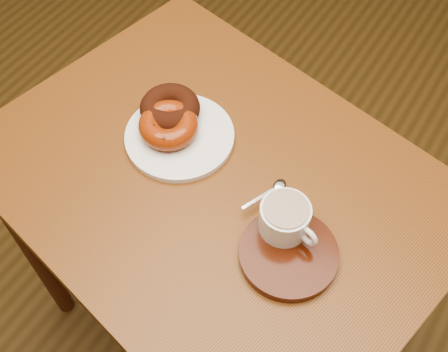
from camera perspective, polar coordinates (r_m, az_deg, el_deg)
The scene contains 8 objects.
ground at distance 1.94m, azimuth -1.59°, elevation -3.09°, with size 6.00×6.00×0.00m, color #533A1A.
cafe_table at distance 1.14m, azimuth -0.85°, elevation -3.75°, with size 0.97×0.80×0.80m.
donut_plate at distance 1.09m, azimuth -4.53°, elevation 4.03°, with size 0.21×0.21×0.01m, color white.
donut_cinnamon at distance 1.10m, azimuth -5.51°, elevation 6.88°, with size 0.12×0.12×0.04m, color #37150B.
donut_caramel at distance 1.07m, azimuth -5.66°, elevation 5.16°, with size 0.12×0.12×0.04m.
saucer at distance 0.95m, azimuth 6.56°, elevation -7.88°, with size 0.17×0.17×0.02m, color #3D1408.
coffee_cup at distance 0.94m, azimuth 6.25°, elevation -4.27°, with size 0.11×0.09×0.06m.
teaspoon at distance 1.00m, azimuth 5.25°, elevation -1.22°, with size 0.04×0.09×0.01m.
Camera 1 is at (0.59, -0.82, 1.66)m, focal length 45.00 mm.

